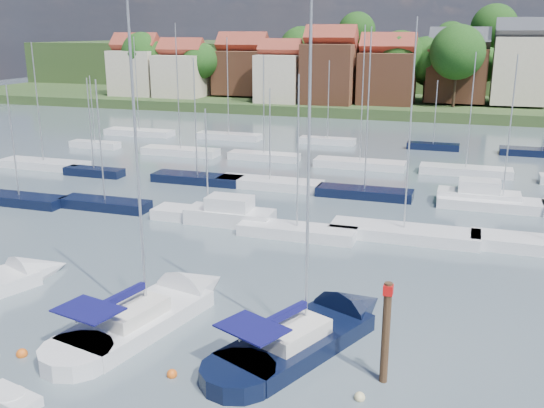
% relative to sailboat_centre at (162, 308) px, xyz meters
% --- Properties ---
extents(ground, '(260.00, 260.00, 0.00)m').
position_rel_sailboat_centre_xyz_m(ground, '(2.77, 36.08, -0.35)').
color(ground, '#44545C').
rests_on(ground, ground).
extents(sailboat_centre, '(6.24, 13.51, 17.68)m').
position_rel_sailboat_centre_xyz_m(sailboat_centre, '(0.00, 0.00, 0.00)').
color(sailboat_centre, silver).
rests_on(sailboat_centre, ground).
extents(sailboat_navy, '(8.32, 13.14, 17.76)m').
position_rel_sailboat_centre_xyz_m(sailboat_navy, '(8.70, 0.30, 0.00)').
color(sailboat_navy, black).
rests_on(sailboat_navy, ground).
extents(tender, '(2.84, 1.79, 0.57)m').
position_rel_sailboat_centre_xyz_m(tender, '(-2.02, -9.28, -0.13)').
color(tender, silver).
rests_on(tender, ground).
extents(timber_piling, '(0.40, 0.40, 6.91)m').
position_rel_sailboat_centre_xyz_m(timber_piling, '(12.31, -2.82, 1.09)').
color(timber_piling, '#4C331E').
rests_on(timber_piling, ground).
extents(buoy_c, '(0.53, 0.53, 0.53)m').
position_rel_sailboat_centre_xyz_m(buoy_c, '(-4.21, -5.97, -0.35)').
color(buoy_c, '#D85914').
rests_on(buoy_c, ground).
extents(buoy_d, '(0.47, 0.47, 0.47)m').
position_rel_sailboat_centre_xyz_m(buoy_d, '(3.34, -5.35, -0.35)').
color(buoy_d, '#D85914').
rests_on(buoy_d, ground).
extents(buoy_e, '(0.55, 0.55, 0.55)m').
position_rel_sailboat_centre_xyz_m(buoy_e, '(7.56, 2.17, -0.35)').
color(buoy_e, '#D85914').
rests_on(buoy_e, ground).
extents(buoy_f, '(0.46, 0.46, 0.46)m').
position_rel_sailboat_centre_xyz_m(buoy_f, '(11.57, -4.50, -0.35)').
color(buoy_f, beige).
rests_on(buoy_f, ground).
extents(marina_field, '(79.62, 41.41, 15.93)m').
position_rel_sailboat_centre_xyz_m(marina_field, '(4.67, 31.23, 0.08)').
color(marina_field, silver).
rests_on(marina_field, ground).
extents(far_shore_town, '(212.46, 90.00, 22.27)m').
position_rel_sailboat_centre_xyz_m(far_shore_town, '(4.99, 128.75, 4.26)').
color(far_shore_town, '#374824').
rests_on(far_shore_town, ground).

